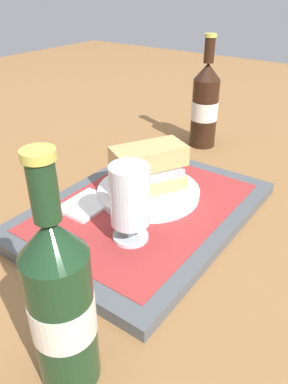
{
  "coord_description": "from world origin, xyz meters",
  "views": [
    {
      "loc": [
        0.46,
        0.33,
        0.38
      ],
      "look_at": [
        0.0,
        0.0,
        0.05
      ],
      "focal_mm": 35.05,
      "sensor_mm": 36.0,
      "label": 1
    }
  ],
  "objects_px": {
    "sandwich": "(147,168)",
    "beer_glass": "(130,201)",
    "beer_bottle": "(61,304)",
    "second_bottle": "(205,105)",
    "plate": "(149,192)"
  },
  "relations": [
    {
      "from": "sandwich",
      "to": "beer_glass",
      "type": "height_order",
      "value": "beer_glass"
    },
    {
      "from": "beer_bottle",
      "to": "second_bottle",
      "type": "bearing_deg",
      "value": -163.8
    },
    {
      "from": "beer_glass",
      "to": "second_bottle",
      "type": "bearing_deg",
      "value": -165.92
    },
    {
      "from": "plate",
      "to": "second_bottle",
      "type": "xyz_separation_m",
      "value": [
        -0.32,
        -0.06,
        0.08
      ]
    },
    {
      "from": "sandwich",
      "to": "beer_bottle",
      "type": "xyz_separation_m",
      "value": [
        0.33,
        0.13,
        0.03
      ]
    },
    {
      "from": "beer_bottle",
      "to": "sandwich",
      "type": "bearing_deg",
      "value": -157.95
    },
    {
      "from": "second_bottle",
      "to": "beer_glass",
      "type": "bearing_deg",
      "value": 14.08
    },
    {
      "from": "sandwich",
      "to": "beer_glass",
      "type": "xyz_separation_m",
      "value": [
        0.12,
        0.06,
        0.01
      ]
    },
    {
      "from": "plate",
      "to": "beer_glass",
      "type": "distance_m",
      "value": 0.15
    },
    {
      "from": "beer_glass",
      "to": "second_bottle",
      "type": "distance_m",
      "value": 0.46
    },
    {
      "from": "sandwich",
      "to": "beer_glass",
      "type": "distance_m",
      "value": 0.13
    },
    {
      "from": "sandwich",
      "to": "beer_glass",
      "type": "bearing_deg",
      "value": 53.31
    },
    {
      "from": "beer_bottle",
      "to": "second_bottle",
      "type": "relative_size",
      "value": 1.0
    },
    {
      "from": "sandwich",
      "to": "plate",
      "type": "bearing_deg",
      "value": 180.0
    },
    {
      "from": "beer_bottle",
      "to": "second_bottle",
      "type": "height_order",
      "value": "same"
    }
  ]
}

